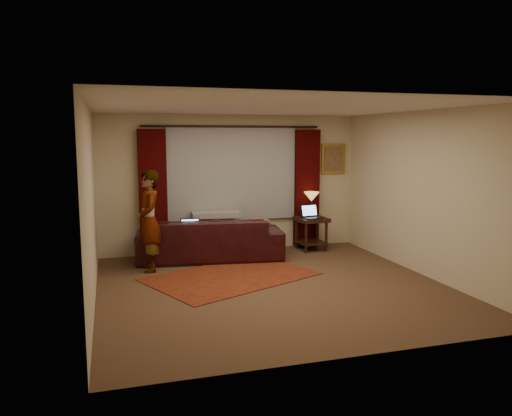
% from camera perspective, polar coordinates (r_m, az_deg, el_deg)
% --- Properties ---
extents(floor, '(5.00, 5.00, 0.01)m').
position_cam_1_polar(floor, '(7.46, 1.91, -8.96)').
color(floor, brown).
rests_on(floor, ground).
extents(ceiling, '(5.00, 5.00, 0.02)m').
position_cam_1_polar(ceiling, '(7.14, 2.01, 11.45)').
color(ceiling, silver).
rests_on(ceiling, ground).
extents(wall_back, '(5.00, 0.02, 2.60)m').
position_cam_1_polar(wall_back, '(9.58, -2.79, 2.81)').
color(wall_back, beige).
rests_on(wall_back, ground).
extents(wall_front, '(5.00, 0.02, 2.60)m').
position_cam_1_polar(wall_front, '(4.91, 11.24, -2.43)').
color(wall_front, beige).
rests_on(wall_front, ground).
extents(wall_left, '(0.02, 5.00, 2.60)m').
position_cam_1_polar(wall_left, '(6.82, -18.38, 0.25)').
color(wall_left, beige).
rests_on(wall_left, ground).
extents(wall_right, '(0.02, 5.00, 2.60)m').
position_cam_1_polar(wall_right, '(8.32, 18.53, 1.59)').
color(wall_right, beige).
rests_on(wall_right, ground).
extents(sheer_curtain, '(2.50, 0.05, 1.80)m').
position_cam_1_polar(sheer_curtain, '(9.50, -2.71, 3.98)').
color(sheer_curtain, '#9A9AA1').
rests_on(sheer_curtain, wall_back).
extents(drape_left, '(0.50, 0.14, 2.30)m').
position_cam_1_polar(drape_left, '(9.24, -11.70, 1.71)').
color(drape_left, '#310304').
rests_on(drape_left, floor).
extents(drape_right, '(0.50, 0.14, 2.30)m').
position_cam_1_polar(drape_right, '(9.95, 5.80, 2.28)').
color(drape_right, '#310304').
rests_on(drape_right, floor).
extents(curtain_rod, '(0.04, 0.04, 3.40)m').
position_cam_1_polar(curtain_rod, '(9.43, -2.67, 9.30)').
color(curtain_rod, black).
rests_on(curtain_rod, wall_back).
extents(picture_frame, '(0.50, 0.04, 0.60)m').
position_cam_1_polar(picture_frame, '(10.22, 8.80, 5.59)').
color(picture_frame, '#B08B31').
rests_on(picture_frame, wall_back).
extents(sofa, '(2.70, 1.45, 1.04)m').
position_cam_1_polar(sofa, '(8.99, -5.29, -2.59)').
color(sofa, black).
rests_on(sofa, floor).
extents(throw_blanket, '(0.89, 0.40, 0.10)m').
position_cam_1_polar(throw_blanket, '(9.21, -4.67, 0.96)').
color(throw_blanket, '#999793').
rests_on(throw_blanket, sofa).
extents(clothing_pile, '(0.57, 0.45, 0.23)m').
position_cam_1_polar(clothing_pile, '(8.95, 0.05, -1.85)').
color(clothing_pile, brown).
rests_on(clothing_pile, sofa).
extents(laptop_sofa, '(0.36, 0.39, 0.24)m').
position_cam_1_polar(laptop_sofa, '(8.74, -7.47, -2.12)').
color(laptop_sofa, black).
rests_on(laptop_sofa, sofa).
extents(area_rug, '(2.94, 2.52, 0.01)m').
position_cam_1_polar(area_rug, '(7.93, -2.85, -7.83)').
color(area_rug, maroon).
rests_on(area_rug, floor).
extents(end_table, '(0.59, 0.59, 0.64)m').
position_cam_1_polar(end_table, '(9.77, 6.33, -2.93)').
color(end_table, black).
rests_on(end_table, floor).
extents(tiffany_lamp, '(0.36, 0.36, 0.48)m').
position_cam_1_polar(tiffany_lamp, '(9.77, 6.35, 0.42)').
color(tiffany_lamp, olive).
rests_on(tiffany_lamp, end_table).
extents(laptop_table, '(0.42, 0.44, 0.26)m').
position_cam_1_polar(laptop_table, '(9.58, 6.52, -0.42)').
color(laptop_table, black).
rests_on(laptop_table, end_table).
extents(person, '(0.51, 0.51, 1.66)m').
position_cam_1_polar(person, '(8.30, -12.12, -1.46)').
color(person, '#999793').
rests_on(person, floor).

